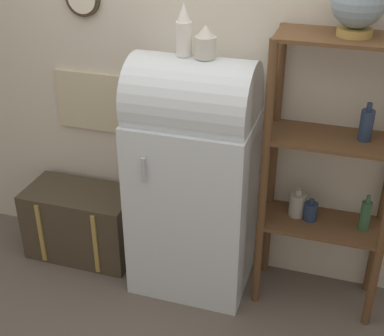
{
  "coord_description": "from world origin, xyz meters",
  "views": [
    {
      "loc": [
        0.85,
        -2.45,
        2.42
      ],
      "look_at": [
        -0.01,
        0.27,
        0.85
      ],
      "focal_mm": 50.0,
      "sensor_mm": 36.0,
      "label": 1
    }
  ],
  "objects_px": {
    "suitcase_trunk": "(82,222)",
    "vase_left": "(184,32)",
    "vase_center": "(205,43)",
    "refrigerator": "(193,176)",
    "globe": "(359,2)"
  },
  "relations": [
    {
      "from": "suitcase_trunk",
      "to": "vase_left",
      "type": "xyz_separation_m",
      "value": [
        0.78,
        -0.03,
        1.43
      ]
    },
    {
      "from": "vase_left",
      "to": "vase_center",
      "type": "xyz_separation_m",
      "value": [
        0.12,
        -0.0,
        -0.05
      ]
    },
    {
      "from": "refrigerator",
      "to": "suitcase_trunk",
      "type": "xyz_separation_m",
      "value": [
        -0.84,
        0.03,
        -0.54
      ]
    },
    {
      "from": "suitcase_trunk",
      "to": "vase_left",
      "type": "bearing_deg",
      "value": -2.4
    },
    {
      "from": "suitcase_trunk",
      "to": "vase_center",
      "type": "relative_size",
      "value": 4.25
    },
    {
      "from": "globe",
      "to": "vase_center",
      "type": "height_order",
      "value": "globe"
    },
    {
      "from": "globe",
      "to": "vase_left",
      "type": "distance_m",
      "value": 0.9
    },
    {
      "from": "suitcase_trunk",
      "to": "globe",
      "type": "xyz_separation_m",
      "value": [
        1.66,
        0.04,
        1.62
      ]
    },
    {
      "from": "vase_center",
      "to": "refrigerator",
      "type": "bearing_deg",
      "value": 179.48
    },
    {
      "from": "refrigerator",
      "to": "vase_center",
      "type": "height_order",
      "value": "vase_center"
    },
    {
      "from": "suitcase_trunk",
      "to": "vase_center",
      "type": "bearing_deg",
      "value": -2.25
    },
    {
      "from": "refrigerator",
      "to": "suitcase_trunk",
      "type": "relative_size",
      "value": 2.05
    },
    {
      "from": "refrigerator",
      "to": "vase_center",
      "type": "bearing_deg",
      "value": -0.52
    },
    {
      "from": "globe",
      "to": "vase_center",
      "type": "bearing_deg",
      "value": -174.1
    },
    {
      "from": "vase_center",
      "to": "vase_left",
      "type": "bearing_deg",
      "value": 178.73
    }
  ]
}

